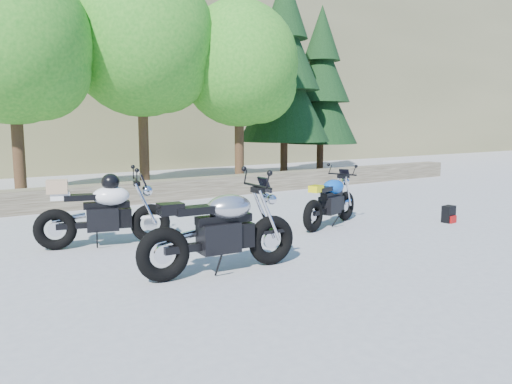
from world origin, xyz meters
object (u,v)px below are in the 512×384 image
Objects in this scene: blue_bike at (331,201)px; backpack at (449,214)px; white_bike at (103,211)px; silver_bike at (221,231)px.

blue_bike reaches higher than backpack.
white_bike reaches higher than blue_bike.
blue_bike is 5.52× the size of backpack.
silver_bike is 6.72× the size of backpack.
silver_bike is 5.27m from backpack.
silver_bike is 1.09× the size of white_bike.
blue_bike is 2.36m from backpack.
white_bike is at bearing 157.56° from backpack.
white_bike is 4.06m from blue_bike.
backpack is (5.25, 0.38, -0.38)m from silver_bike.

